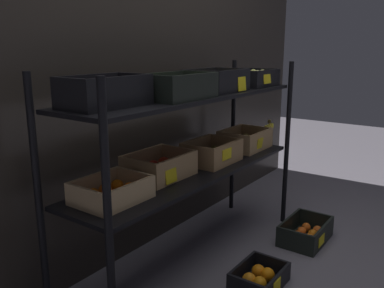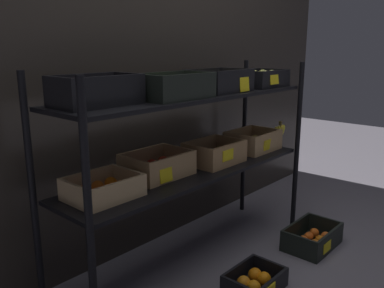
{
  "view_description": "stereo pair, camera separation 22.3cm",
  "coord_description": "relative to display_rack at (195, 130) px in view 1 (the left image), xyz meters",
  "views": [
    {
      "loc": [
        -1.76,
        -1.27,
        1.23
      ],
      "look_at": [
        0.0,
        0.0,
        0.71
      ],
      "focal_mm": 37.71,
      "sensor_mm": 36.0,
      "label": 1
    },
    {
      "loc": [
        -1.62,
        -1.44,
        1.23
      ],
      "look_at": [
        0.0,
        0.0,
        0.71
      ],
      "focal_mm": 37.71,
      "sensor_mm": 36.0,
      "label": 2
    }
  ],
  "objects": [
    {
      "name": "crate_ground_tangerine",
      "position": [
        0.6,
        -0.46,
        -0.73
      ],
      "size": [
        0.38,
        0.25,
        0.13
      ],
      "color": "black",
      "rests_on": "ground_plane"
    },
    {
      "name": "ground_plane",
      "position": [
        -0.02,
        0.0,
        -0.78
      ],
      "size": [
        10.0,
        10.0,
        0.0
      ],
      "primitive_type": "plane",
      "color": "slate"
    },
    {
      "name": "crate_ground_left_orange",
      "position": [
        -0.04,
        -0.44,
        -0.74
      ],
      "size": [
        0.3,
        0.23,
        0.1
      ],
      "color": "black",
      "rests_on": "ground_plane"
    },
    {
      "name": "display_rack",
      "position": [
        0.0,
        0.0,
        0.0
      ],
      "size": [
        1.77,
        0.47,
        1.14
      ],
      "color": "black",
      "rests_on": "ground_plane"
    },
    {
      "name": "storefront_wall",
      "position": [
        -0.02,
        0.42,
        0.39
      ],
      "size": [
        4.06,
        0.12,
        2.34
      ],
      "primitive_type": "cube",
      "color": "#2D2823",
      "rests_on": "ground_plane"
    }
  ]
}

